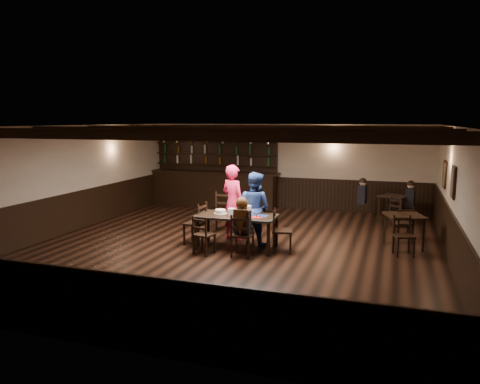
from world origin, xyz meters
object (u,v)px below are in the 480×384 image
(man_blue, at_px, (254,208))
(dining_table, at_px, (237,218))
(chair_near_left, at_px, (202,232))
(cake, at_px, (220,212))
(woman_pink, at_px, (233,203))
(bar_counter, at_px, (213,184))
(chair_near_right, at_px, (241,232))

(man_blue, bearing_deg, dining_table, 81.78)
(chair_near_left, bearing_deg, dining_table, 52.39)
(dining_table, height_order, man_blue, man_blue)
(man_blue, height_order, cake, man_blue)
(man_blue, bearing_deg, cake, 52.67)
(woman_pink, bearing_deg, cake, 108.04)
(dining_table, distance_m, chair_near_left, 0.90)
(man_blue, height_order, bar_counter, bar_counter)
(chair_near_left, relative_size, woman_pink, 0.46)
(chair_near_left, xyz_separation_m, man_blue, (0.79, 1.21, 0.35))
(chair_near_left, height_order, bar_counter, bar_counter)
(chair_near_right, distance_m, cake, 1.05)
(dining_table, xyz_separation_m, cake, (-0.40, 0.06, 0.11))
(chair_near_right, distance_m, woman_pink, 1.54)
(cake, bearing_deg, man_blue, 34.76)
(man_blue, relative_size, bar_counter, 0.37)
(chair_near_left, relative_size, chair_near_right, 0.91)
(woman_pink, distance_m, man_blue, 0.62)
(dining_table, distance_m, cake, 0.42)
(chair_near_right, xyz_separation_m, woman_pink, (-0.65, 1.35, 0.36))
(man_blue, relative_size, cake, 5.68)
(chair_near_right, distance_m, man_blue, 1.20)
(dining_table, height_order, bar_counter, bar_counter)
(chair_near_right, bearing_deg, woman_pink, 115.87)
(dining_table, relative_size, cake, 6.08)
(dining_table, distance_m, bar_counter, 5.43)
(dining_table, xyz_separation_m, man_blue, (0.25, 0.52, 0.15))
(woman_pink, relative_size, cake, 6.13)
(chair_near_left, distance_m, chair_near_right, 0.86)
(woman_pink, distance_m, bar_counter, 4.66)
(bar_counter, bearing_deg, chair_near_right, -62.68)
(chair_near_left, bearing_deg, bar_counter, 109.62)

